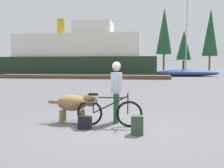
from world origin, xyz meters
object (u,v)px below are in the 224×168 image
at_px(bicycle, 109,112).
at_px(ferry_boat, 80,56).
at_px(backpack, 137,125).
at_px(sailboat_moored, 186,73).
at_px(dog, 76,103).
at_px(handbag_pannier, 85,123).
at_px(person_cyclist, 116,86).

relative_size(bicycle, ferry_boat, 0.08).
relative_size(backpack, sailboat_moored, 0.04).
bearing_deg(dog, ferry_boat, 105.05).
distance_m(bicycle, backpack, 1.04).
distance_m(bicycle, dog, 1.03).
bearing_deg(backpack, handbag_pannier, 166.51).
distance_m(handbag_pannier, ferry_boat, 31.55).
bearing_deg(person_cyclist, bicycle, -106.49).
relative_size(dog, sailboat_moored, 0.15).
bearing_deg(sailboat_moored, dog, -104.19).
distance_m(backpack, sailboat_moored, 28.46).
bearing_deg(dog, backpack, -28.72).
distance_m(bicycle, handbag_pannier, 0.69).
xyz_separation_m(dog, backpack, (1.75, -0.96, -0.34)).
xyz_separation_m(handbag_pannier, sailboat_moored, (6.41, 27.68, 0.34)).
xyz_separation_m(dog, ferry_boat, (-7.97, 29.65, 2.28)).
height_order(dog, sailboat_moored, sailboat_moored).
distance_m(person_cyclist, sailboat_moored, 27.45).
distance_m(ferry_boat, sailboat_moored, 15.21).
relative_size(handbag_pannier, sailboat_moored, 0.03).
height_order(dog, backpack, dog).
bearing_deg(bicycle, sailboat_moored, 77.90).
bearing_deg(handbag_pannier, backpack, -13.49).
height_order(backpack, sailboat_moored, sailboat_moored).
xyz_separation_m(handbag_pannier, ferry_boat, (-8.39, 30.29, 2.68)).
bearing_deg(ferry_boat, sailboat_moored, -9.99).
relative_size(dog, backpack, 3.23).
bearing_deg(sailboat_moored, backpack, -100.29).
bearing_deg(person_cyclist, ferry_boat, 107.16).
relative_size(ferry_boat, sailboat_moored, 2.27).
distance_m(person_cyclist, dog, 1.23).
bearing_deg(backpack, person_cyclist, 118.53).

